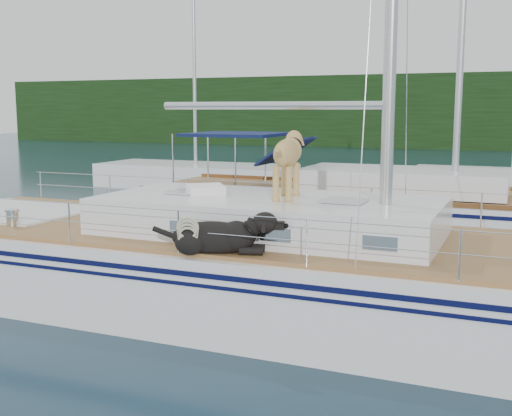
% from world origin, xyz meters
% --- Properties ---
extents(ground, '(120.00, 120.00, 0.00)m').
position_xyz_m(ground, '(0.00, 0.00, 0.00)').
color(ground, black).
rests_on(ground, ground).
extents(tree_line, '(90.00, 3.00, 6.00)m').
position_xyz_m(tree_line, '(0.00, 45.00, 3.00)').
color(tree_line, black).
rests_on(tree_line, ground).
extents(shore_bank, '(92.00, 1.00, 1.20)m').
position_xyz_m(shore_bank, '(0.00, 46.20, 0.60)').
color(shore_bank, '#595147').
rests_on(shore_bank, ground).
extents(main_sailboat, '(12.00, 3.90, 14.01)m').
position_xyz_m(main_sailboat, '(0.10, -0.01, 0.68)').
color(main_sailboat, silver).
rests_on(main_sailboat, ground).
extents(neighbor_sailboat, '(11.00, 3.50, 13.30)m').
position_xyz_m(neighbor_sailboat, '(0.61, 6.50, 0.63)').
color(neighbor_sailboat, silver).
rests_on(neighbor_sailboat, ground).
extents(bg_boat_west, '(8.00, 3.00, 11.65)m').
position_xyz_m(bg_boat_west, '(-8.00, 14.00, 0.45)').
color(bg_boat_west, silver).
rests_on(bg_boat_west, ground).
extents(bg_boat_center, '(7.20, 3.00, 11.65)m').
position_xyz_m(bg_boat_center, '(4.00, 16.00, 0.45)').
color(bg_boat_center, silver).
rests_on(bg_boat_center, ground).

